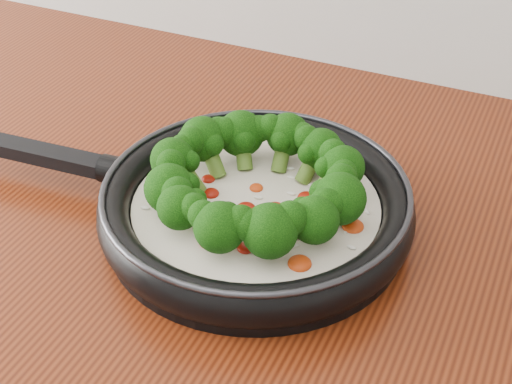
% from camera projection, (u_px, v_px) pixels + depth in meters
% --- Properties ---
extents(skillet, '(0.54, 0.36, 0.10)m').
position_uv_depth(skillet, '(253.00, 200.00, 0.80)').
color(skillet, black).
rests_on(skillet, counter).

